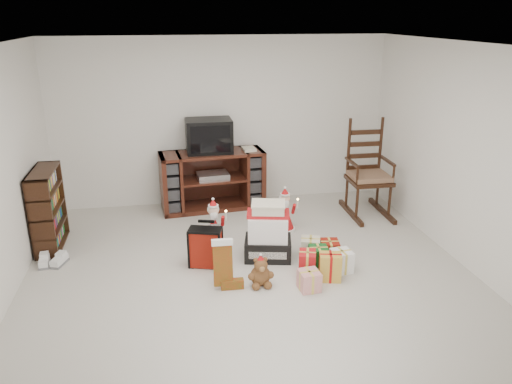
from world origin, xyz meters
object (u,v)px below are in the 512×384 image
tv_stand (213,180)px  bookshelf (48,210)px  crt_television (209,136)px  gift_cluster (321,260)px  gift_pile (268,234)px  teddy_bear (260,273)px  santa_figurine (285,214)px  red_suitcase (206,247)px  mrs_claus_figurine (214,226)px  rocking_chair (367,181)px  sneaker_pair (52,261)px

tv_stand → bookshelf: 2.35m
crt_television → gift_cluster: bearing=-64.7°
gift_pile → teddy_bear: bearing=-96.3°
tv_stand → santa_figurine: bearing=-55.2°
red_suitcase → mrs_claus_figurine: bearing=92.2°
rocking_chair → sneaker_pair: 4.36m
mrs_claus_figurine → sneaker_pair: 1.96m
gift_pile → teddy_bear: size_ratio=2.11×
santa_figurine → mrs_claus_figurine: 1.01m
teddy_bear → santa_figurine: size_ratio=0.53×
mrs_claus_figurine → tv_stand: bearing=84.7°
rocking_chair → gift_cluster: (-1.18, -1.58, -0.37)m
santa_figurine → crt_television: crt_television is taller
rocking_chair → teddy_bear: bearing=-135.8°
rocking_chair → gift_cluster: rocking_chair is taller
rocking_chair → crt_television: (-2.22, 0.61, 0.62)m
bookshelf → red_suitcase: bearing=-25.7°
gift_pile → red_suitcase: size_ratio=1.26×
rocking_chair → santa_figurine: size_ratio=2.34×
crt_television → mrs_claus_figurine: bearing=-94.0°
tv_stand → rocking_chair: bearing=-20.5°
sneaker_pair → bookshelf: bearing=103.0°
tv_stand → red_suitcase: 1.88m
sneaker_pair → mrs_claus_figurine: bearing=10.8°
sneaker_pair → gift_cluster: (3.07, -0.68, 0.07)m
sneaker_pair → rocking_chair: bearing=15.7°
rocking_chair → mrs_claus_figurine: (-2.31, -0.66, -0.26)m
gift_pile → sneaker_pair: bearing=-173.7°
rocking_chair → red_suitcase: bearing=-151.9°
bookshelf → mrs_claus_figurine: bookshelf is taller
bookshelf → mrs_claus_figurine: size_ratio=1.65×
gift_pile → mrs_claus_figurine: size_ratio=1.14×
red_suitcase → santa_figurine: (1.14, 0.82, -0.00)m
tv_stand → teddy_bear: 2.43m
bookshelf → crt_television: bearing=24.7°
tv_stand → gift_pile: size_ratio=2.27×
gift_pile → crt_television: 2.03m
sneaker_pair → gift_cluster: bearing=-8.8°
tv_stand → sneaker_pair: 2.57m
bookshelf → teddy_bear: 2.83m
gift_cluster → crt_television: 2.63m
rocking_chair → gift_pile: 2.09m
red_suitcase → mrs_claus_figurine: mrs_claus_figurine is taller
sneaker_pair → gift_cluster: gift_cluster is taller
red_suitcase → santa_figurine: size_ratio=0.89×
mrs_claus_figurine → sneaker_pair: mrs_claus_figurine is taller
rocking_chair → bookshelf: bearing=-174.1°
sneaker_pair → gift_cluster: 3.14m
rocking_chair → red_suitcase: rocking_chair is taller
gift_cluster → tv_stand: bearing=114.9°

